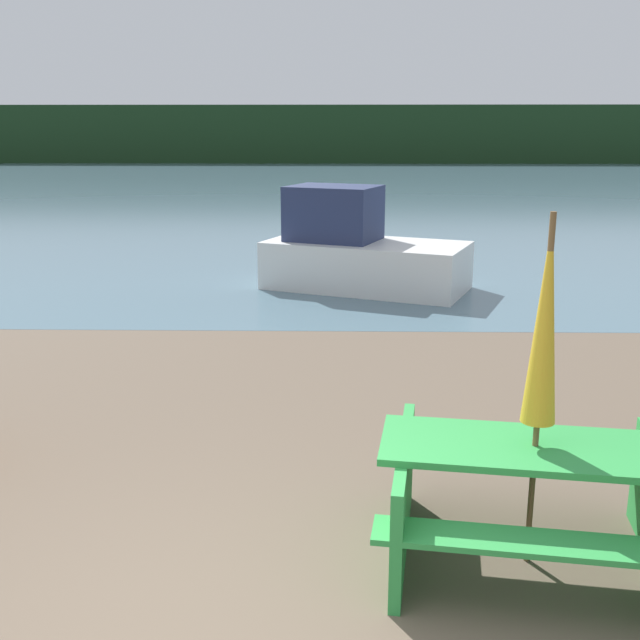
{
  "coord_description": "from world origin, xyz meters",
  "views": [
    {
      "loc": [
        0.72,
        -3.14,
        2.64
      ],
      "look_at": [
        0.58,
        3.7,
        0.85
      ],
      "focal_mm": 42.0,
      "sensor_mm": 36.0,
      "label": 1
    }
  ],
  "objects": [
    {
      "name": "far_treeline",
      "position": [
        0.0,
        51.36,
        2.0
      ],
      "size": [
        80.0,
        1.6,
        4.0
      ],
      "color": "#193319",
      "rests_on": "water"
    },
    {
      "name": "water",
      "position": [
        0.0,
        31.36,
        -0.0
      ],
      "size": [
        60.0,
        50.0,
        0.0
      ],
      "color": "slate",
      "rests_on": "ground_plane"
    },
    {
      "name": "umbrella_gold",
      "position": [
        1.93,
        1.03,
        1.53
      ],
      "size": [
        0.2,
        0.2,
        2.17
      ],
      "color": "brown",
      "rests_on": "ground_plane"
    },
    {
      "name": "boat",
      "position": [
        1.09,
        9.1,
        0.61
      ],
      "size": [
        3.57,
        2.64,
        1.67
      ],
      "rotation": [
        0.0,
        0.0,
        -0.38
      ],
      "color": "silver",
      "rests_on": "water"
    },
    {
      "name": "picnic_table_green",
      "position": [
        1.93,
        1.03,
        0.47
      ],
      "size": [
        2.02,
        1.63,
        0.78
      ],
      "rotation": [
        0.0,
        0.0,
        -0.14
      ],
      "color": "green",
      "rests_on": "ground_plane"
    }
  ]
}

